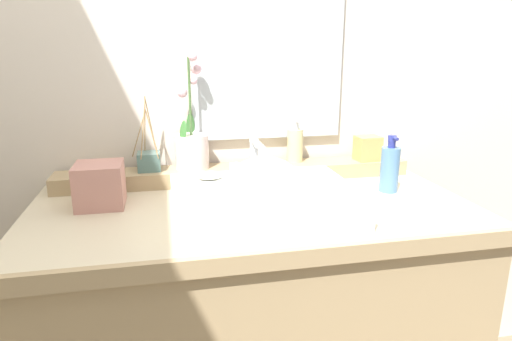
# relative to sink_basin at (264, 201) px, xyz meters

# --- Properties ---
(wall_back) EXTENTS (2.82, 0.20, 2.79)m
(wall_back) POSITION_rel_sink_basin_xyz_m (-0.01, 0.52, 0.50)
(wall_back) COLOR silver
(wall_back) RESTS_ON ground
(vanity_cabinet) EXTENTS (1.25, 0.64, 0.86)m
(vanity_cabinet) POSITION_rel_sink_basin_xyz_m (-0.01, 0.09, -0.47)
(vanity_cabinet) COLOR tan
(vanity_cabinet) RESTS_ON ground
(back_ledge) EXTENTS (1.18, 0.12, 0.05)m
(back_ledge) POSITION_rel_sink_basin_xyz_m (-0.01, 0.34, -0.02)
(back_ledge) COLOR tan
(back_ledge) RESTS_ON vanity_cabinet
(sink_basin) EXTENTS (0.48, 0.35, 0.27)m
(sink_basin) POSITION_rel_sink_basin_xyz_m (0.00, 0.00, 0.00)
(sink_basin) COLOR white
(sink_basin) RESTS_ON vanity_cabinet
(soap_bar) EXTENTS (0.07, 0.04, 0.02)m
(soap_bar) POSITION_rel_sink_basin_xyz_m (-0.13, 0.10, 0.05)
(soap_bar) COLOR silver
(soap_bar) RESTS_ON sink_basin
(potted_plant) EXTENTS (0.11, 0.12, 0.37)m
(potted_plant) POSITION_rel_sink_basin_xyz_m (-0.16, 0.35, 0.09)
(potted_plant) COLOR silver
(potted_plant) RESTS_ON back_ledge
(soap_dispenser) EXTENTS (0.05, 0.06, 0.15)m
(soap_dispenser) POSITION_rel_sink_basin_xyz_m (0.19, 0.36, 0.07)
(soap_dispenser) COLOR beige
(soap_dispenser) RESTS_ON back_ledge
(reed_diffuser) EXTENTS (0.09, 0.11, 0.24)m
(reed_diffuser) POSITION_rel_sink_basin_xyz_m (-0.30, 0.35, 0.04)
(reed_diffuser) COLOR slate
(reed_diffuser) RESTS_ON back_ledge
(trinket_box) EXTENTS (0.09, 0.07, 0.08)m
(trinket_box) POSITION_rel_sink_basin_xyz_m (0.45, 0.32, 0.05)
(trinket_box) COLOR tan
(trinket_box) RESTS_ON back_ledge
(lotion_bottle) EXTENTS (0.06, 0.06, 0.18)m
(lotion_bottle) POSITION_rel_sink_basin_xyz_m (0.43, 0.13, 0.03)
(lotion_bottle) COLOR #517EAD
(lotion_bottle) RESTS_ON vanity_cabinet
(tissue_box) EXTENTS (0.13, 0.13, 0.12)m
(tissue_box) POSITION_rel_sink_basin_xyz_m (-0.43, 0.17, 0.02)
(tissue_box) COLOR tan
(tissue_box) RESTS_ON vanity_cabinet
(mirror) EXTENTS (0.52, 0.02, 0.50)m
(mirror) POSITION_rel_sink_basin_xyz_m (0.10, 0.40, 0.34)
(mirror) COLOR silver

